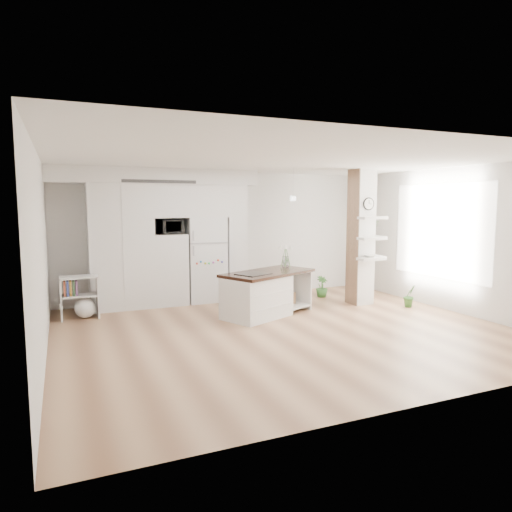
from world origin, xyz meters
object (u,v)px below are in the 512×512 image
at_px(kitchen_island, 261,293).
at_px(bookshelf, 82,300).
at_px(refrigerator, 205,259).
at_px(floor_plant_a, 409,296).

relative_size(kitchen_island, bookshelf, 2.58).
distance_m(kitchen_island, bookshelf, 3.18).
distance_m(refrigerator, floor_plant_a, 4.18).
bearing_deg(refrigerator, floor_plant_a, -31.34).
xyz_separation_m(kitchen_island, bookshelf, (-2.98, 1.12, -0.09)).
xyz_separation_m(refrigerator, kitchen_island, (0.53, -1.68, -0.45)).
distance_m(bookshelf, floor_plant_a, 6.18).
height_order(refrigerator, bookshelf, refrigerator).
distance_m(refrigerator, bookshelf, 2.57).
height_order(bookshelf, floor_plant_a, bookshelf).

